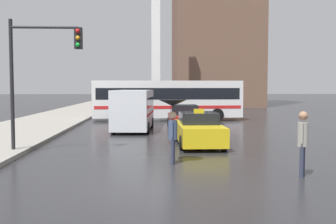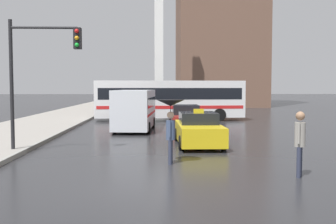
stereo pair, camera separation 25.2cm
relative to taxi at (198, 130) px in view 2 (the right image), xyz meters
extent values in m
plane|color=#262628|center=(-1.86, -7.31, -0.67)|extent=(300.00, 300.00, 0.00)
cube|color=gold|center=(0.00, -0.04, -0.11)|extent=(1.80, 4.45, 0.78)
cube|color=black|center=(0.00, 0.18, 0.52)|extent=(1.58, 2.00, 0.49)
cylinder|color=black|center=(0.86, -1.42, -0.37)|extent=(0.20, 0.60, 0.60)
cylinder|color=black|center=(-0.85, -1.42, -0.37)|extent=(0.20, 0.60, 0.60)
cylinder|color=black|center=(0.86, 1.34, -0.37)|extent=(0.20, 0.60, 0.60)
cylinder|color=black|center=(-0.85, 1.34, -0.37)|extent=(0.20, 0.60, 0.60)
cube|color=yellow|center=(0.00, -0.04, 0.84)|extent=(0.44, 0.16, 0.16)
cube|color=maroon|center=(0.01, 6.87, -0.14)|extent=(1.80, 4.10, 0.72)
cube|color=black|center=(0.01, 7.08, 0.50)|extent=(1.58, 1.85, 0.58)
cylinder|color=black|center=(0.87, 5.60, -0.37)|extent=(0.20, 0.60, 0.60)
cylinder|color=black|center=(-0.84, 5.60, -0.37)|extent=(0.20, 0.60, 0.60)
cylinder|color=black|center=(0.87, 8.14, -0.37)|extent=(0.20, 0.60, 0.60)
cylinder|color=black|center=(-0.84, 8.14, -0.37)|extent=(0.20, 0.60, 0.60)
cube|color=silver|center=(-3.06, 6.35, 0.60)|extent=(2.45, 5.84, 2.21)
cube|color=black|center=(-3.06, 6.35, 1.00)|extent=(2.44, 5.39, 0.57)
cube|color=red|center=(-3.06, 6.35, 0.33)|extent=(2.46, 5.62, 0.14)
cylinder|color=black|center=(-2.26, 4.56, -0.35)|extent=(0.25, 0.64, 0.63)
cylinder|color=black|center=(-4.15, 4.72, -0.35)|extent=(0.25, 0.64, 0.63)
cylinder|color=black|center=(-1.98, 7.97, -0.35)|extent=(0.25, 0.64, 0.63)
cylinder|color=black|center=(-3.87, 8.13, -0.35)|extent=(0.25, 0.64, 0.63)
cube|color=silver|center=(-0.71, 13.25, 0.99)|extent=(11.44, 3.08, 2.79)
cube|color=black|center=(-0.71, 13.25, 1.41)|extent=(10.88, 3.07, 0.86)
cube|color=red|center=(-0.71, 13.25, 0.40)|extent=(11.10, 3.09, 0.24)
cylinder|color=black|center=(-4.61, 11.84, -0.19)|extent=(0.97, 0.33, 0.96)
cylinder|color=black|center=(-4.73, 14.24, -0.19)|extent=(0.97, 0.33, 0.96)
cylinder|color=black|center=(3.03, 12.24, -0.19)|extent=(0.97, 0.33, 0.96)
cylinder|color=black|center=(2.91, 14.64, -0.19)|extent=(0.97, 0.33, 0.96)
cylinder|color=#2D3347|center=(-1.45, -4.39, -0.26)|extent=(0.14, 0.14, 0.81)
cylinder|color=#2D3347|center=(-1.41, -4.17, -0.26)|extent=(0.14, 0.14, 0.81)
cylinder|color=#3D4C6B|center=(-1.43, -4.28, 0.46)|extent=(0.35, 0.35, 0.64)
sphere|color=#DBAD89|center=(-1.43, -4.28, 0.95)|extent=(0.24, 0.24, 0.24)
cylinder|color=#3D4C6B|center=(-1.46, -4.47, 0.51)|extent=(0.08, 0.08, 0.54)
cylinder|color=#3D4C6B|center=(-1.39, -4.10, 0.51)|extent=(0.08, 0.08, 0.54)
cone|color=black|center=(-1.43, -4.28, 1.35)|extent=(0.93, 0.93, 0.21)
cylinder|color=black|center=(-1.43, -4.28, 1.02)|extent=(0.02, 0.02, 0.67)
cube|color=#BFB28C|center=(-1.43, -4.01, -0.22)|extent=(0.13, 0.20, 0.28)
cylinder|color=#2D3347|center=(2.17, -6.23, -0.23)|extent=(0.16, 0.16, 0.87)
cylinder|color=#2D3347|center=(2.06, -6.42, -0.23)|extent=(0.16, 0.16, 0.87)
cylinder|color=gray|center=(2.11, -6.33, 0.54)|extent=(0.41, 0.41, 0.69)
sphere|color=#997051|center=(2.11, -6.33, 1.06)|extent=(0.25, 0.25, 0.25)
cylinder|color=gray|center=(2.20, -6.16, 0.59)|extent=(0.10, 0.10, 0.58)
cylinder|color=gray|center=(2.02, -6.49, 0.59)|extent=(0.10, 0.10, 0.58)
cylinder|color=black|center=(-7.37, -1.93, 1.88)|extent=(0.14, 0.14, 5.09)
cylinder|color=black|center=(-6.11, -1.93, 4.12)|extent=(2.51, 0.10, 0.10)
cube|color=black|center=(-4.86, -1.93, 3.72)|extent=(0.28, 0.28, 0.80)
sphere|color=red|center=(-4.86, -2.09, 3.98)|extent=(0.16, 0.16, 0.16)
sphere|color=orange|center=(-4.86, -2.09, 3.72)|extent=(0.16, 0.16, 0.16)
sphere|color=green|center=(-4.86, -2.09, 3.46)|extent=(0.16, 0.16, 0.16)
cube|color=white|center=(-1.34, 24.20, 9.78)|extent=(0.90, 0.90, 20.89)
camera|label=1|loc=(-2.27, -17.09, 1.85)|focal=42.00mm
camera|label=2|loc=(-2.02, -17.10, 1.85)|focal=42.00mm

